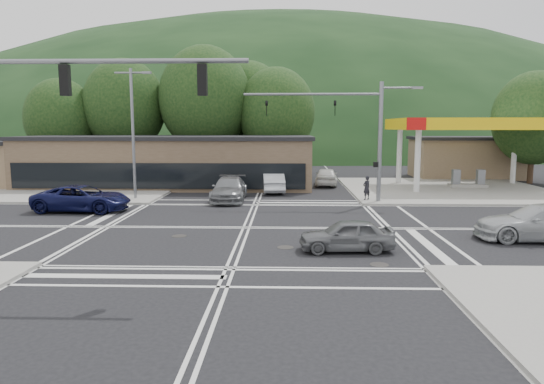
{
  "coord_description": "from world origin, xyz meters",
  "views": [
    {
      "loc": [
        2.03,
        -24.11,
        5.11
      ],
      "look_at": [
        1.21,
        3.22,
        1.4
      ],
      "focal_mm": 32.0,
      "sensor_mm": 36.0,
      "label": 1
    }
  ],
  "objects_px": {
    "car_grey_center": "(347,235)",
    "pedestrian": "(367,188)",
    "car_blue_west": "(82,198)",
    "car_queue_a": "(273,183)",
    "car_silver_east": "(541,223)",
    "car_northbound": "(229,189)",
    "car_queue_b": "(326,176)"
  },
  "relations": [
    {
      "from": "car_blue_west",
      "to": "car_queue_a",
      "type": "xyz_separation_m",
      "value": [
        11.33,
        8.89,
        -0.04
      ]
    },
    {
      "from": "car_grey_center",
      "to": "pedestrian",
      "type": "xyz_separation_m",
      "value": [
        2.98,
        13.29,
        0.3
      ]
    },
    {
      "from": "car_queue_a",
      "to": "car_northbound",
      "type": "xyz_separation_m",
      "value": [
        -2.92,
        -4.39,
        0.05
      ]
    },
    {
      "from": "car_queue_a",
      "to": "car_northbound",
      "type": "height_order",
      "value": "car_northbound"
    },
    {
      "from": "car_queue_a",
      "to": "pedestrian",
      "type": "distance_m",
      "value": 7.97
    },
    {
      "from": "pedestrian",
      "to": "car_blue_west",
      "type": "bearing_deg",
      "value": -21.95
    },
    {
      "from": "pedestrian",
      "to": "car_grey_center",
      "type": "bearing_deg",
      "value": 41.89
    },
    {
      "from": "car_grey_center",
      "to": "car_queue_a",
      "type": "relative_size",
      "value": 0.85
    },
    {
      "from": "car_queue_a",
      "to": "car_northbound",
      "type": "relative_size",
      "value": 0.82
    },
    {
      "from": "car_silver_east",
      "to": "car_northbound",
      "type": "xyz_separation_m",
      "value": [
        -15.4,
        11.36,
        -0.01
      ]
    },
    {
      "from": "car_silver_east",
      "to": "car_grey_center",
      "type": "bearing_deg",
      "value": -72.39
    },
    {
      "from": "car_queue_b",
      "to": "car_queue_a",
      "type": "bearing_deg",
      "value": 50.42
    },
    {
      "from": "car_queue_b",
      "to": "car_northbound",
      "type": "height_order",
      "value": "car_northbound"
    },
    {
      "from": "car_queue_a",
      "to": "pedestrian",
      "type": "height_order",
      "value": "pedestrian"
    },
    {
      "from": "car_grey_center",
      "to": "car_queue_a",
      "type": "height_order",
      "value": "car_queue_a"
    },
    {
      "from": "car_silver_east",
      "to": "pedestrian",
      "type": "relative_size",
      "value": 3.46
    },
    {
      "from": "car_grey_center",
      "to": "pedestrian",
      "type": "relative_size",
      "value": 2.39
    },
    {
      "from": "car_northbound",
      "to": "car_silver_east",
      "type": "bearing_deg",
      "value": -37.4
    },
    {
      "from": "car_blue_west",
      "to": "car_silver_east",
      "type": "bearing_deg",
      "value": -103.7
    },
    {
      "from": "car_queue_a",
      "to": "pedestrian",
      "type": "relative_size",
      "value": 2.81
    },
    {
      "from": "pedestrian",
      "to": "car_queue_b",
      "type": "bearing_deg",
      "value": -113.13
    },
    {
      "from": "car_silver_east",
      "to": "car_queue_a",
      "type": "xyz_separation_m",
      "value": [
        -12.48,
        15.75,
        -0.06
      ]
    },
    {
      "from": "car_queue_b",
      "to": "pedestrian",
      "type": "relative_size",
      "value": 2.84
    },
    {
      "from": "car_blue_west",
      "to": "car_northbound",
      "type": "height_order",
      "value": "car_northbound"
    },
    {
      "from": "car_blue_west",
      "to": "car_grey_center",
      "type": "height_order",
      "value": "car_blue_west"
    },
    {
      "from": "car_blue_west",
      "to": "pedestrian",
      "type": "relative_size",
      "value": 3.49
    },
    {
      "from": "car_grey_center",
      "to": "car_queue_b",
      "type": "relative_size",
      "value": 0.84
    },
    {
      "from": "car_blue_west",
      "to": "car_queue_a",
      "type": "distance_m",
      "value": 14.4
    },
    {
      "from": "car_silver_east",
      "to": "car_queue_b",
      "type": "relative_size",
      "value": 1.22
    },
    {
      "from": "car_blue_west",
      "to": "pedestrian",
      "type": "bearing_deg",
      "value": -74.08
    },
    {
      "from": "car_queue_a",
      "to": "car_grey_center",
      "type": "bearing_deg",
      "value": 96.22
    },
    {
      "from": "car_queue_b",
      "to": "pedestrian",
      "type": "xyz_separation_m",
      "value": [
        2.0,
        -9.13,
        0.18
      ]
    }
  ]
}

